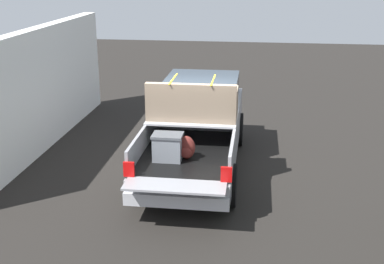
# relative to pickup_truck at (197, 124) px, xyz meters

# --- Properties ---
(ground_plane) EXTENTS (40.00, 40.00, 0.00)m
(ground_plane) POSITION_rel_pickup_truck_xyz_m (-0.38, -0.00, -0.98)
(ground_plane) COLOR black
(pickup_truck) EXTENTS (6.05, 2.06, 2.23)m
(pickup_truck) POSITION_rel_pickup_truck_xyz_m (0.00, 0.00, 0.00)
(pickup_truck) COLOR gray
(pickup_truck) RESTS_ON ground_plane
(building_facade) EXTENTS (8.11, 0.36, 3.05)m
(building_facade) POSITION_rel_pickup_truck_xyz_m (0.79, 4.11, 0.55)
(building_facade) COLOR white
(building_facade) RESTS_ON ground_plane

